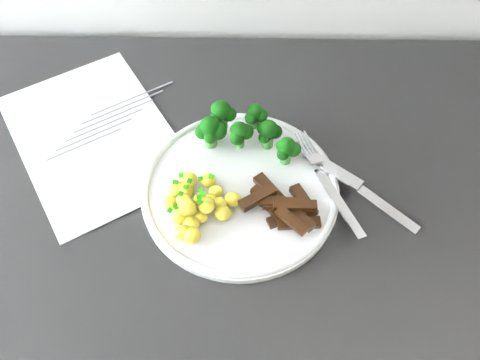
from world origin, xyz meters
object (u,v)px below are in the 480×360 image
counter (236,289)px  recipe_paper (94,136)px  plate (240,189)px  beef_strips (283,206)px  potatoes (197,205)px  fork (330,186)px  broccoli (241,128)px  knife (367,196)px

counter → recipe_paper: recipe_paper is taller
plate → beef_strips: bearing=-31.4°
plate → potatoes: (-0.06, -0.04, 0.02)m
recipe_paper → fork: 0.37m
potatoes → beef_strips: potatoes is taller
plate → potatoes: 0.07m
broccoli → fork: broccoli is taller
recipe_paper → broccoli: (0.23, -0.02, 0.04)m
counter → beef_strips: size_ratio=20.72×
plate → potatoes: potatoes is taller
recipe_paper → knife: (0.41, -0.11, 0.01)m
beef_strips → fork: beef_strips is taller
knife → potatoes: bearing=-173.4°
potatoes → plate: bearing=32.4°
potatoes → knife: 0.24m
potatoes → beef_strips: size_ratio=0.99×
beef_strips → fork: 0.08m
plate → fork: fork is taller
recipe_paper → broccoli: bearing=-4.7°
recipe_paper → potatoes: (0.17, -0.14, 0.02)m
recipe_paper → plate: (0.23, -0.10, 0.01)m
broccoli → knife: bearing=-26.7°
beef_strips → fork: bearing=27.7°
fork → plate: bearing=179.7°
broccoli → knife: broccoli is taller
counter → potatoes: bearing=-126.2°
recipe_paper → knife: size_ratio=2.10×
counter → knife: size_ratio=12.98×
plate → knife: knife is taller
counter → fork: bearing=-13.4°
broccoli → beef_strips: (0.06, -0.12, -0.03)m
recipe_paper → broccoli: size_ratio=2.47×
recipe_paper → beef_strips: beef_strips is taller
counter → recipe_paper: (-0.22, 0.07, 0.45)m
fork → beef_strips: bearing=-152.3°
plate → knife: 0.18m
counter → recipe_paper: 0.50m
plate → broccoli: 0.09m
potatoes → fork: potatoes is taller
broccoli → counter: bearing=-100.8°
counter → potatoes: size_ratio=20.87×
plate → fork: (0.13, -0.00, 0.01)m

